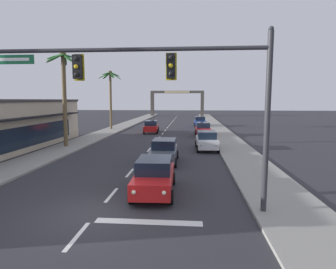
{
  "coord_description": "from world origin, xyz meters",
  "views": [
    {
      "loc": [
        3.71,
        -10.32,
        4.5
      ],
      "look_at": [
        2.23,
        8.0,
        2.2
      ],
      "focal_mm": 29.73,
      "sensor_mm": 36.0,
      "label": 1
    }
  ],
  "objects": [
    {
      "name": "sedan_oncoming_far",
      "position": [
        -1.64,
        27.31,
        0.85
      ],
      "size": [
        2.15,
        4.53,
        1.68
      ],
      "color": "red",
      "rests_on": "ground"
    },
    {
      "name": "sidewalk_right",
      "position": [
        7.8,
        20.0,
        0.07
      ],
      "size": [
        3.2,
        110.0,
        0.14
      ],
      "primitive_type": "cube",
      "color": "gray",
      "rests_on": "ground"
    },
    {
      "name": "sedan_third_in_queue",
      "position": [
        1.85,
        9.28,
        0.85
      ],
      "size": [
        1.96,
        4.46,
        1.68
      ],
      "color": "#4C515B",
      "rests_on": "ground"
    },
    {
      "name": "sedan_parked_mid_kerb",
      "position": [
        5.34,
        37.08,
        0.85
      ],
      "size": [
        2.03,
        4.48,
        1.68
      ],
      "color": "navy",
      "rests_on": "ground"
    },
    {
      "name": "sedan_parked_far_kerb",
      "position": [
        5.3,
        24.59,
        0.85
      ],
      "size": [
        1.99,
        4.47,
        1.68
      ],
      "color": "red",
      "rests_on": "ground"
    },
    {
      "name": "sidewalk_left",
      "position": [
        -7.8,
        20.0,
        0.07
      ],
      "size": [
        3.2,
        110.0,
        0.14
      ],
      "primitive_type": "cube",
      "color": "gray",
      "rests_on": "ground"
    },
    {
      "name": "lane_markings",
      "position": [
        0.44,
        19.41,
        0.0
      ],
      "size": [
        4.28,
        86.82,
        0.01
      ],
      "color": "silver",
      "rests_on": "ground"
    },
    {
      "name": "traffic_signal_mast",
      "position": [
        3.14,
        0.5,
        5.12
      ],
      "size": [
        11.13,
        0.41,
        7.18
      ],
      "color": "#2D2D33",
      "rests_on": "ground"
    },
    {
      "name": "town_gateway_arch",
      "position": [
        0.0,
        66.91,
        4.51
      ],
      "size": [
        14.72,
        0.9,
        6.99
      ],
      "color": "#423D38",
      "rests_on": "ground"
    },
    {
      "name": "sedan_lead_at_stop_bar",
      "position": [
        2.0,
        2.68,
        0.85
      ],
      "size": [
        2.04,
        4.49,
        1.68
      ],
      "color": "red",
      "rests_on": "ground"
    },
    {
      "name": "ground_plane",
      "position": [
        0.0,
        0.0,
        0.0
      ],
      "size": [
        220.0,
        220.0,
        0.0
      ],
      "primitive_type": "plane",
      "color": "#2D2D33"
    },
    {
      "name": "palm_left_second",
      "position": [
        -8.03,
        15.0,
        6.21
      ],
      "size": [
        3.43,
        3.45,
        8.9
      ],
      "color": "brown",
      "rests_on": "ground"
    },
    {
      "name": "sedan_parked_nearest_kerb",
      "position": [
        5.2,
        14.79,
        0.85
      ],
      "size": [
        2.05,
        4.49,
        1.68
      ],
      "color": "silver",
      "rests_on": "ground"
    },
    {
      "name": "palm_left_third",
      "position": [
        -8.24,
        30.81,
        6.22
      ],
      "size": [
        3.45,
        3.8,
        8.79
      ],
      "color": "brown",
      "rests_on": "ground"
    }
  ]
}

